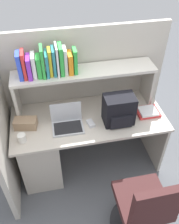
# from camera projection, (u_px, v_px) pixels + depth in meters

# --- Properties ---
(ground_plane) EXTENTS (8.00, 8.00, 0.00)m
(ground_plane) POSITION_uv_depth(u_px,v_px,m) (89.00, 161.00, 3.02)
(ground_plane) COLOR #595B60
(desk) EXTENTS (1.60, 0.70, 0.73)m
(desk) POSITION_uv_depth(u_px,v_px,m) (54.00, 144.00, 2.69)
(desk) COLOR beige
(desk) RESTS_ON ground_plane
(cubicle_partition_rear) EXTENTS (1.84, 0.05, 1.55)m
(cubicle_partition_rear) POSITION_uv_depth(u_px,v_px,m) (82.00, 93.00, 2.79)
(cubicle_partition_rear) COLOR #BCB5A8
(cubicle_partition_rear) RESTS_ON ground_plane
(cubicle_partition_left) EXTENTS (0.05, 1.06, 1.55)m
(cubicle_partition_left) POSITION_uv_depth(u_px,v_px,m) (3.00, 129.00, 2.34)
(cubicle_partition_left) COLOR #BCB5A8
(cubicle_partition_left) RESTS_ON ground_plane
(overhead_hutch) EXTENTS (1.44, 0.28, 0.45)m
(overhead_hutch) POSITION_uv_depth(u_px,v_px,m) (85.00, 79.00, 2.45)
(overhead_hutch) COLOR #BCB7AC
(overhead_hutch) RESTS_ON desk
(reference_books_on_shelf) EXTENTS (0.55, 0.19, 0.29)m
(reference_books_on_shelf) POSITION_uv_depth(u_px,v_px,m) (47.00, 63.00, 2.25)
(reference_books_on_shelf) COLOR blue
(reference_books_on_shelf) RESTS_ON overhead_hutch
(laptop) EXTENTS (0.31, 0.25, 0.22)m
(laptop) POSITION_uv_depth(u_px,v_px,m) (67.00, 122.00, 2.42)
(laptop) COLOR #B7BABF
(laptop) RESTS_ON desk
(backpack) EXTENTS (0.30, 0.23, 0.31)m
(backpack) POSITION_uv_depth(u_px,v_px,m) (119.00, 110.00, 2.39)
(backpack) COLOR black
(backpack) RESTS_ON desk
(computer_mouse) EXTENTS (0.08, 0.11, 0.03)m
(computer_mouse) POSITION_uv_depth(u_px,v_px,m) (91.00, 123.00, 2.45)
(computer_mouse) COLOR silver
(computer_mouse) RESTS_ON desk
(paper_cup) EXTENTS (0.08, 0.08, 0.08)m
(paper_cup) POSITION_uv_depth(u_px,v_px,m) (22.00, 138.00, 2.26)
(paper_cup) COLOR white
(paper_cup) RESTS_ON desk
(tissue_box) EXTENTS (0.24, 0.16, 0.10)m
(tissue_box) POSITION_uv_depth(u_px,v_px,m) (26.00, 123.00, 2.40)
(tissue_box) COLOR #9E7F60
(tissue_box) RESTS_ON desk
(desk_book_stack) EXTENTS (0.24, 0.20, 0.05)m
(desk_book_stack) POSITION_uv_depth(u_px,v_px,m) (148.00, 112.00, 2.58)
(desk_book_stack) COLOR red
(desk_book_stack) RESTS_ON desk
(office_chair) EXTENTS (0.52, 0.52, 0.93)m
(office_chair) POSITION_uv_depth(u_px,v_px,m) (143.00, 210.00, 2.13)
(office_chair) COLOR black
(office_chair) RESTS_ON ground_plane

